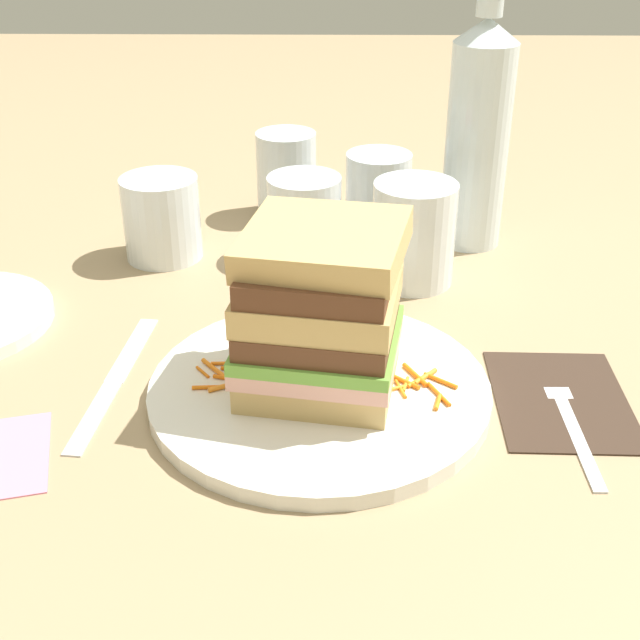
# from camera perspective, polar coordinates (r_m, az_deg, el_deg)

# --- Properties ---
(ground_plane) EXTENTS (3.00, 3.00, 0.00)m
(ground_plane) POSITION_cam_1_polar(r_m,az_deg,el_deg) (0.66, -0.52, -5.68)
(ground_plane) COLOR #9E8460
(main_plate) EXTENTS (0.27, 0.27, 0.01)m
(main_plate) POSITION_cam_1_polar(r_m,az_deg,el_deg) (0.66, -0.04, -4.78)
(main_plate) COLOR white
(main_plate) RESTS_ON ground_plane
(sandwich) EXTENTS (0.14, 0.13, 0.13)m
(sandwich) POSITION_cam_1_polar(r_m,az_deg,el_deg) (0.63, 0.01, 0.54)
(sandwich) COLOR tan
(sandwich) RESTS_ON main_plate
(carrot_shred_0) EXTENTS (0.03, 0.01, 0.00)m
(carrot_shred_0) POSITION_cam_1_polar(r_m,az_deg,el_deg) (0.68, -5.49, -3.38)
(carrot_shred_0) COLOR orange
(carrot_shred_0) RESTS_ON main_plate
(carrot_shred_1) EXTENTS (0.00, 0.02, 0.00)m
(carrot_shred_1) POSITION_cam_1_polar(r_m,az_deg,el_deg) (0.68, -6.11, -3.21)
(carrot_shred_1) COLOR orange
(carrot_shred_1) RESTS_ON main_plate
(carrot_shred_2) EXTENTS (0.03, 0.00, 0.00)m
(carrot_shred_2) POSITION_cam_1_polar(r_m,az_deg,el_deg) (0.69, -6.12, -2.93)
(carrot_shred_2) COLOR orange
(carrot_shred_2) RESTS_ON main_plate
(carrot_shred_3) EXTENTS (0.03, 0.01, 0.00)m
(carrot_shred_3) POSITION_cam_1_polar(r_m,az_deg,el_deg) (0.66, -7.41, -4.44)
(carrot_shred_3) COLOR orange
(carrot_shred_3) RESTS_ON main_plate
(carrot_shred_4) EXTENTS (0.01, 0.02, 0.00)m
(carrot_shred_4) POSITION_cam_1_polar(r_m,az_deg,el_deg) (0.68, -7.96, -3.51)
(carrot_shred_4) COLOR orange
(carrot_shred_4) RESTS_ON main_plate
(carrot_shred_5) EXTENTS (0.02, 0.01, 0.00)m
(carrot_shred_5) POSITION_cam_1_polar(r_m,az_deg,el_deg) (0.66, -6.64, -4.41)
(carrot_shred_5) COLOR orange
(carrot_shred_5) RESTS_ON main_plate
(carrot_shred_6) EXTENTS (0.03, 0.01, 0.00)m
(carrot_shred_6) POSITION_cam_1_polar(r_m,az_deg,el_deg) (0.66, -5.92, -4.03)
(carrot_shred_6) COLOR orange
(carrot_shred_6) RESTS_ON main_plate
(carrot_shred_7) EXTENTS (0.02, 0.03, 0.00)m
(carrot_shred_7) POSITION_cam_1_polar(r_m,az_deg,el_deg) (0.68, -7.21, -3.28)
(carrot_shred_7) COLOR orange
(carrot_shred_7) RESTS_ON main_plate
(carrot_shred_8) EXTENTS (0.02, 0.02, 0.00)m
(carrot_shred_8) POSITION_cam_1_polar(r_m,az_deg,el_deg) (0.67, 7.15, -3.82)
(carrot_shred_8) COLOR orange
(carrot_shred_8) RESTS_ON main_plate
(carrot_shred_9) EXTENTS (0.02, 0.03, 0.00)m
(carrot_shred_9) POSITION_cam_1_polar(r_m,az_deg,el_deg) (0.67, 6.47, -3.72)
(carrot_shred_9) COLOR orange
(carrot_shred_9) RESTS_ON main_plate
(carrot_shred_10) EXTENTS (0.03, 0.02, 0.00)m
(carrot_shred_10) POSITION_cam_1_polar(r_m,az_deg,el_deg) (0.67, 8.17, -4.09)
(carrot_shred_10) COLOR orange
(carrot_shred_10) RESTS_ON main_plate
(carrot_shred_11) EXTENTS (0.02, 0.02, 0.00)m
(carrot_shred_11) POSITION_cam_1_polar(r_m,az_deg,el_deg) (0.66, 6.71, -4.06)
(carrot_shred_11) COLOR orange
(carrot_shred_11) RESTS_ON main_plate
(carrot_shred_12) EXTENTS (0.01, 0.02, 0.00)m
(carrot_shred_12) POSITION_cam_1_polar(r_m,az_deg,el_deg) (0.66, 5.83, -4.35)
(carrot_shred_12) COLOR orange
(carrot_shred_12) RESTS_ON main_plate
(carrot_shred_13) EXTENTS (0.03, 0.02, 0.00)m
(carrot_shred_13) POSITION_cam_1_polar(r_m,az_deg,el_deg) (0.66, 5.57, -4.08)
(carrot_shred_13) COLOR orange
(carrot_shred_13) RESTS_ON main_plate
(carrot_shred_14) EXTENTS (0.02, 0.03, 0.00)m
(carrot_shred_14) POSITION_cam_1_polar(r_m,az_deg,el_deg) (0.65, 8.06, -5.01)
(carrot_shred_14) COLOR orange
(carrot_shred_14) RESTS_ON main_plate
(carrot_shred_15) EXTENTS (0.03, 0.01, 0.00)m
(carrot_shred_15) POSITION_cam_1_polar(r_m,az_deg,el_deg) (0.65, 5.03, -4.77)
(carrot_shred_15) COLOR orange
(carrot_shred_15) RESTS_ON main_plate
(carrot_shred_16) EXTENTS (0.01, 0.02, 0.00)m
(carrot_shred_16) POSITION_cam_1_polar(r_m,az_deg,el_deg) (0.66, 5.46, -4.45)
(carrot_shred_16) COLOR orange
(carrot_shred_16) RESTS_ON main_plate
(carrot_shred_17) EXTENTS (0.01, 0.02, 0.00)m
(carrot_shred_17) POSITION_cam_1_polar(r_m,az_deg,el_deg) (0.64, 8.00, -5.52)
(carrot_shred_17) COLOR orange
(carrot_shred_17) RESTS_ON main_plate
(napkin_dark) EXTENTS (0.11, 0.14, 0.00)m
(napkin_dark) POSITION_cam_1_polar(r_m,az_deg,el_deg) (0.69, 16.01, -5.14)
(napkin_dark) COLOR #38281E
(napkin_dark) RESTS_ON ground_plane
(fork) EXTENTS (0.02, 0.17, 0.00)m
(fork) POSITION_cam_1_polar(r_m,az_deg,el_deg) (0.67, 16.50, -6.00)
(fork) COLOR silver
(fork) RESTS_ON napkin_dark
(knife) EXTENTS (0.03, 0.20, 0.00)m
(knife) POSITION_cam_1_polar(r_m,az_deg,el_deg) (0.70, -13.88, -4.15)
(knife) COLOR silver
(knife) RESTS_ON ground_plane
(juice_glass) EXTENTS (0.08, 0.08, 0.10)m
(juice_glass) POSITION_cam_1_polar(r_m,az_deg,el_deg) (0.83, 6.34, 5.64)
(juice_glass) COLOR white
(juice_glass) RESTS_ON ground_plane
(water_bottle) EXTENTS (0.07, 0.07, 0.27)m
(water_bottle) POSITION_cam_1_polar(r_m,az_deg,el_deg) (0.91, 10.66, 12.38)
(water_bottle) COLOR silver
(water_bottle) RESTS_ON ground_plane
(empty_tumbler_0) EXTENTS (0.08, 0.08, 0.09)m
(empty_tumbler_0) POSITION_cam_1_polar(r_m,az_deg,el_deg) (0.89, -10.68, 6.81)
(empty_tumbler_0) COLOR silver
(empty_tumbler_0) RESTS_ON ground_plane
(empty_tumbler_1) EXTENTS (0.07, 0.07, 0.10)m
(empty_tumbler_1) POSITION_cam_1_polar(r_m,az_deg,el_deg) (0.99, -2.29, 9.84)
(empty_tumbler_1) COLOR silver
(empty_tumbler_1) RESTS_ON ground_plane
(empty_tumbler_2) EXTENTS (0.08, 0.08, 0.09)m
(empty_tumbler_2) POSITION_cam_1_polar(r_m,az_deg,el_deg) (0.88, -1.07, 6.96)
(empty_tumbler_2) COLOR silver
(empty_tumbler_2) RESTS_ON ground_plane
(empty_tumbler_3) EXTENTS (0.07, 0.07, 0.08)m
(empty_tumbler_3) POSITION_cam_1_polar(r_m,az_deg,el_deg) (0.96, 3.96, 8.79)
(empty_tumbler_3) COLOR silver
(empty_tumbler_3) RESTS_ON ground_plane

